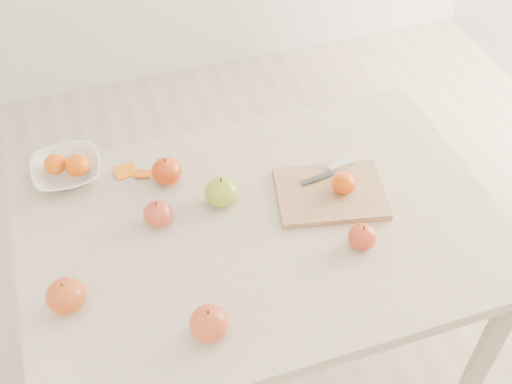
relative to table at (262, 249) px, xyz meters
name	(u,v)px	position (x,y,z in m)	size (l,w,h in m)	color
ground	(261,370)	(0.00, 0.00, -0.65)	(3.50, 3.50, 0.00)	#C6B293
table	(262,249)	(0.00, 0.00, 0.00)	(1.20, 0.80, 0.75)	beige
cutting_board	(330,193)	(0.20, 0.04, 0.11)	(0.28, 0.21, 0.02)	tan
board_tangerine	(344,183)	(0.23, 0.03, 0.14)	(0.06, 0.06, 0.05)	#DB4007
fruit_bowl	(67,170)	(-0.44, 0.33, 0.12)	(0.18, 0.18, 0.05)	white
bowl_tangerine_near	(55,164)	(-0.47, 0.34, 0.14)	(0.06, 0.06, 0.05)	#E45708
bowl_tangerine_far	(77,165)	(-0.41, 0.31, 0.14)	(0.07, 0.07, 0.06)	#E85308
orange_peel_a	(126,172)	(-0.29, 0.29, 0.10)	(0.06, 0.04, 0.00)	orange
orange_peel_b	(143,174)	(-0.25, 0.27, 0.10)	(0.04, 0.04, 0.00)	#D15E0E
paring_knife	(337,167)	(0.25, 0.11, 0.12)	(0.17, 0.05, 0.01)	white
apple_green	(221,192)	(-0.07, 0.11, 0.14)	(0.09, 0.09, 0.08)	olive
apple_red_a	(167,171)	(-0.19, 0.23, 0.14)	(0.08, 0.08, 0.07)	#931005
apple_red_e	(362,237)	(0.21, -0.14, 0.13)	(0.07, 0.07, 0.06)	maroon
apple_red_b	(158,213)	(-0.24, 0.09, 0.13)	(0.07, 0.07, 0.07)	maroon
apple_red_d	(66,296)	(-0.49, -0.09, 0.14)	(0.09, 0.09, 0.08)	maroon
apple_red_c	(209,323)	(-0.21, -0.26, 0.14)	(0.09, 0.09, 0.08)	#9F1015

